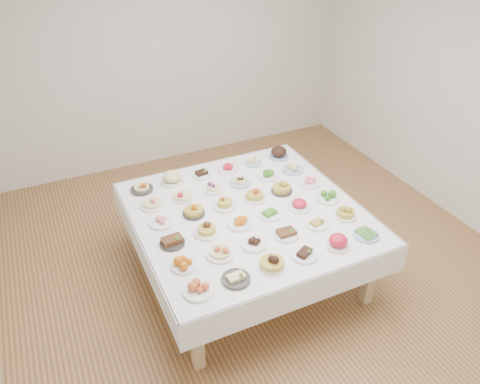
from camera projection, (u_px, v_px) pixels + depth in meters
name	position (u px, v px, depth m)	size (l,w,h in m)	color
room_envelope	(257.00, 92.00, 3.98)	(5.02, 5.02, 2.81)	#9C7541
display_table	(247.00, 217.00, 4.42)	(2.07, 2.07, 0.75)	white
dish_0	(198.00, 288.00, 3.48)	(0.23, 0.23, 0.10)	white
dish_1	(236.00, 277.00, 3.59)	(0.22, 0.22, 0.09)	#2C2927
dish_2	(272.00, 261.00, 3.70)	(0.23, 0.22, 0.13)	white
dish_3	(304.00, 253.00, 3.83)	(0.22, 0.22, 0.09)	white
dish_4	(338.00, 243.00, 3.92)	(0.20, 0.20, 0.10)	white
dish_5	(366.00, 234.00, 4.06)	(0.22, 0.22, 0.05)	#4C66B2
dish_6	(184.00, 263.00, 3.72)	(0.21, 0.21, 0.10)	white
dish_7	(220.00, 249.00, 3.82)	(0.23, 0.23, 0.13)	white
dish_8	(254.00, 242.00, 3.95)	(0.22, 0.22, 0.09)	white
dish_9	(286.00, 232.00, 4.05)	(0.22, 0.22, 0.10)	white
dish_10	(317.00, 223.00, 4.18)	(0.21, 0.21, 0.08)	white
dish_11	(346.00, 212.00, 4.28)	(0.21, 0.21, 0.13)	white
dish_12	(172.00, 240.00, 3.96)	(0.21, 0.21, 0.10)	#2C2927
dish_13	(207.00, 228.00, 4.07)	(0.22, 0.22, 0.13)	white
dish_14	(240.00, 222.00, 4.18)	(0.22, 0.22, 0.09)	white
dish_15	(270.00, 214.00, 4.30)	(0.21, 0.21, 0.08)	white
dish_16	(299.00, 203.00, 4.40)	(0.22, 0.22, 0.12)	white
dish_17	(327.00, 196.00, 4.52)	(0.23, 0.23, 0.10)	white
dish_18	(161.00, 221.00, 4.20)	(0.21, 0.21, 0.08)	white
dish_19	(194.00, 209.00, 4.31)	(0.20, 0.20, 0.12)	#2C2927
dish_20	(225.00, 202.00, 4.41)	(0.23, 0.23, 0.13)	white
dish_21	(255.00, 194.00, 4.52)	(0.22, 0.22, 0.13)	white
dish_22	(282.00, 186.00, 4.63)	(0.21, 0.21, 0.13)	#2C2927
dish_23	(310.00, 182.00, 4.76)	(0.22, 0.22, 0.08)	white
dish_24	(152.00, 201.00, 4.42)	(0.23, 0.23, 0.13)	white
dish_25	(183.00, 194.00, 4.53)	(0.21, 0.21, 0.12)	white
dish_26	(213.00, 186.00, 4.66)	(0.20, 0.20, 0.11)	white
dish_27	(240.00, 180.00, 4.77)	(0.22, 0.22, 0.10)	#4C66B2
dish_28	(268.00, 174.00, 4.88)	(0.22, 0.22, 0.09)	white
dish_29	(293.00, 167.00, 4.99)	(0.23, 0.23, 0.10)	#4C66B2
dish_30	(141.00, 186.00, 4.66)	(0.22, 0.22, 0.11)	#2C2927
dish_31	(172.00, 177.00, 4.78)	(0.26, 0.26, 0.14)	white
dish_32	(202.00, 174.00, 4.91)	(0.21, 0.21, 0.08)	white
dish_33	(229.00, 167.00, 5.00)	(0.23, 0.23, 0.10)	white
dish_34	(253.00, 160.00, 5.12)	(0.20, 0.20, 0.10)	#4C66B2
dish_35	(279.00, 153.00, 5.23)	(0.22, 0.22, 0.13)	#4C66B2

